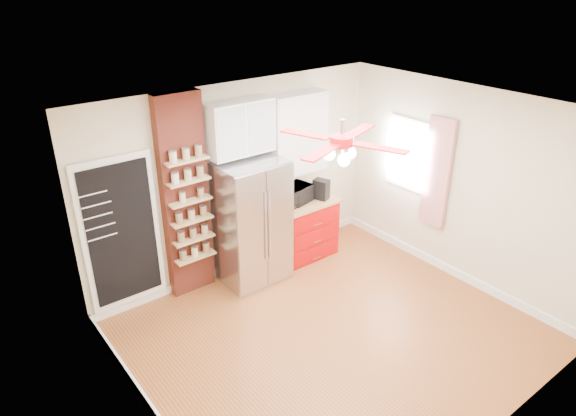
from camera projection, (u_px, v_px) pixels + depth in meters
floor at (333, 334)px, 6.19m from camera, size 4.50×4.50×0.00m
ceiling at (343, 114)px, 5.03m from camera, size 4.50×4.50×0.00m
wall_back at (238, 180)px, 7.04m from camera, size 4.50×0.02×2.70m
wall_front at (504, 328)px, 4.19m from camera, size 4.50×0.02×2.70m
wall_left at (143, 313)px, 4.36m from camera, size 0.02×4.00×2.70m
wall_right at (461, 186)px, 6.86m from camera, size 0.02×4.00×2.70m
chalkboard at (121, 234)px, 6.18m from camera, size 0.95×0.05×1.95m
brick_pillar at (185, 198)px, 6.51m from camera, size 0.60×0.16×2.70m
fridge at (251, 222)px, 6.95m from camera, size 0.90×0.70×1.75m
upper_glass_cabinet at (239, 127)px, 6.54m from camera, size 0.90×0.35×0.70m
red_cabinet at (304, 228)px, 7.70m from camera, size 0.94×0.64×0.90m
upper_shelf_unit at (297, 134)px, 7.21m from camera, size 0.90×0.30×1.15m
window at (409, 154)px, 7.40m from camera, size 0.04×0.75×1.05m
curtain at (437, 173)px, 7.03m from camera, size 0.06×0.40×1.55m
ceiling_fan at (342, 141)px, 5.15m from camera, size 1.40×1.40×0.44m
toaster_oven at (295, 195)px, 7.39m from camera, size 0.53×0.42×0.26m
coffee_maker at (321, 189)px, 7.52m from camera, size 0.23×0.26×0.30m
canister_left at (325, 193)px, 7.59m from camera, size 0.10×0.10×0.14m
canister_right at (320, 190)px, 7.70m from camera, size 0.12×0.12×0.13m
pantry_jar_oats at (182, 197)px, 6.33m from camera, size 0.10×0.10×0.12m
pantry_jar_beans at (201, 193)px, 6.45m from camera, size 0.10×0.10×0.12m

